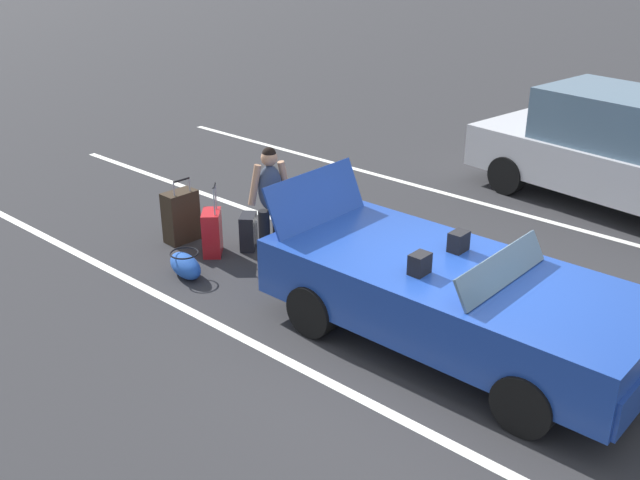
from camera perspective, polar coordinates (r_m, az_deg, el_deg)
ground_plane at (r=8.18m, az=10.01°, el=-8.03°), size 80.00×80.00×0.00m
lot_line_near at (r=7.20m, az=3.91°, el=-12.57°), size 18.00×0.12×0.01m
lot_line_mid at (r=9.18m, az=14.37°, el=-4.67°), size 18.00×0.12×0.01m
lot_line_far at (r=11.45m, az=20.78°, el=0.37°), size 18.00×0.12×0.01m
convertible_car at (r=7.80m, az=11.56°, el=-4.82°), size 4.19×1.85×1.52m
suitcase_large_black at (r=10.57m, az=-10.76°, el=1.81°), size 0.32×0.49×0.95m
suitcase_medium_bright at (r=10.10m, az=-8.38°, el=0.57°), size 0.45×0.46×1.00m
suitcase_small_carryon at (r=10.23m, az=-5.58°, el=0.64°), size 0.36×0.39×0.50m
duffel_bag at (r=9.59m, az=-10.42°, el=-1.94°), size 0.69×0.44×0.34m
traveler_person at (r=9.39m, az=-3.87°, el=2.99°), size 0.33×0.59×1.65m
parked_sedan_far at (r=12.48m, az=21.91°, el=6.44°), size 4.71×2.40×1.82m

